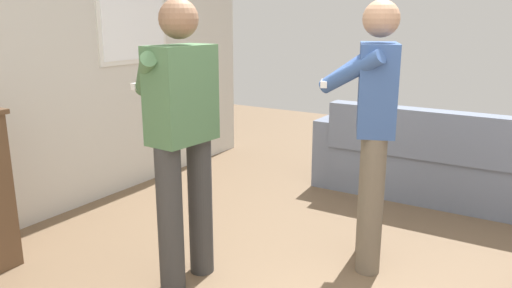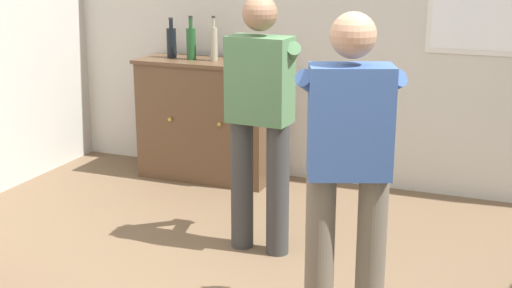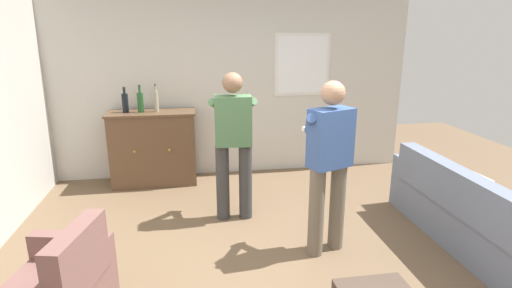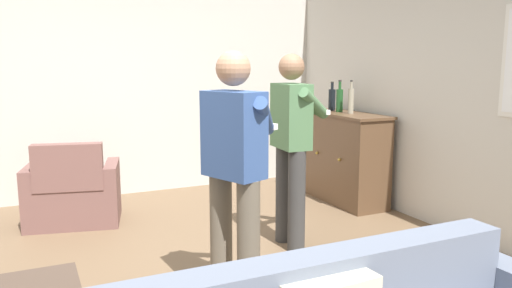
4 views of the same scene
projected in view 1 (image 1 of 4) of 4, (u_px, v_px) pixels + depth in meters
The scene contains 4 objects.
wall_back_with_window at pixel (33, 41), 3.77m from camera, with size 5.20×0.15×2.80m.
couch at pixel (444, 167), 4.32m from camera, with size 0.57×2.30×0.83m.
person_standing_left at pixel (181, 132), 2.87m from camera, with size 0.56×0.49×1.68m.
person_standing_right at pixel (373, 124), 3.09m from camera, with size 0.52×0.52×1.68m.
Camera 1 is at (-2.35, -0.80, 1.58)m, focal length 35.00 mm.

